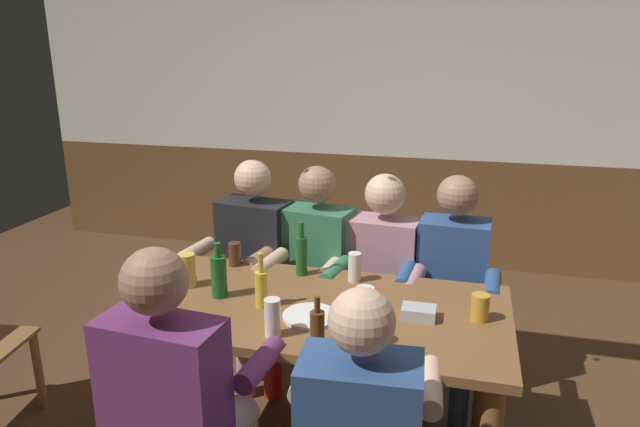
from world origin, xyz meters
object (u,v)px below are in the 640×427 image
(dining_table, at_px, (316,329))
(person_1, at_px, (312,266))
(pint_glass_5, at_px, (187,270))
(bottle_1, at_px, (261,287))
(pint_glass_4, at_px, (365,300))
(pint_glass_1, at_px, (355,267))
(pint_glass_6, at_px, (480,307))
(bottle_0, at_px, (219,275))
(pint_glass_0, at_px, (366,329))
(person_4, at_px, (177,395))
(bottle_2, at_px, (317,329))
(person_3, at_px, (451,280))
(pint_glass_7, at_px, (169,270))
(pint_glass_3, at_px, (272,318))
(pint_glass_2, at_px, (235,254))
(plate_0, at_px, (310,316))
(person_2, at_px, (379,276))
(condiment_caddy, at_px, (419,313))
(person_0, at_px, (249,259))
(bottle_3, at_px, (301,254))

(dining_table, relative_size, person_1, 1.34)
(pint_glass_5, bearing_deg, bottle_1, -15.88)
(dining_table, relative_size, pint_glass_4, 14.06)
(pint_glass_1, distance_m, pint_glass_6, 0.63)
(bottle_0, xyz_separation_m, pint_glass_5, (-0.19, 0.07, -0.02))
(pint_glass_0, bearing_deg, person_4, -147.49)
(bottle_1, xyz_separation_m, bottle_2, (0.32, -0.29, -0.01))
(person_3, distance_m, pint_glass_7, 1.43)
(pint_glass_6, bearing_deg, pint_glass_3, -156.58)
(person_4, relative_size, pint_glass_2, 10.44)
(plate_0, height_order, bottle_0, bottle_0)
(person_2, relative_size, condiment_caddy, 8.60)
(pint_glass_5, distance_m, pint_glass_6, 1.32)
(condiment_caddy, bearing_deg, pint_glass_0, -123.55)
(bottle_1, xyz_separation_m, pint_glass_0, (0.49, -0.21, -0.03))
(person_0, xyz_separation_m, person_3, (1.12, 0.00, -0.01))
(bottle_3, height_order, pint_glass_7, bottle_3)
(person_0, height_order, pint_glass_5, person_0)
(bottle_3, bearing_deg, pint_glass_2, 175.30)
(person_2, height_order, condiment_caddy, person_2)
(person_3, distance_m, condiment_caddy, 0.68)
(plate_0, distance_m, pint_glass_3, 0.22)
(bottle_1, relative_size, pint_glass_6, 2.16)
(plate_0, bearing_deg, person_2, 77.41)
(person_4, bearing_deg, pint_glass_5, 118.75)
(bottle_2, distance_m, pint_glass_0, 0.19)
(person_2, xyz_separation_m, bottle_0, (-0.62, -0.66, 0.21))
(person_3, relative_size, bottle_2, 5.73)
(dining_table, xyz_separation_m, pint_glass_4, (0.22, -0.02, 0.18))
(person_4, distance_m, pint_glass_6, 1.23)
(person_1, distance_m, bottle_1, 0.74)
(pint_glass_0, bearing_deg, bottle_1, 157.26)
(pint_glass_1, height_order, pint_glass_4, pint_glass_1)
(person_2, distance_m, pint_glass_3, 1.00)
(bottle_2, bearing_deg, pint_glass_3, 163.62)
(bottle_0, relative_size, pint_glass_2, 2.11)
(pint_glass_2, relative_size, pint_glass_3, 0.78)
(bottle_3, bearing_deg, pint_glass_5, -150.54)
(person_4, relative_size, bottle_3, 4.68)
(person_1, distance_m, pint_glass_0, 1.05)
(pint_glass_4, bearing_deg, pint_glass_7, 174.29)
(bottle_3, height_order, pint_glass_4, bottle_3)
(pint_glass_1, bearing_deg, bottle_0, -149.61)
(person_3, relative_size, bottle_0, 4.80)
(pint_glass_3, bearing_deg, pint_glass_5, 147.18)
(person_2, bearing_deg, pint_glass_7, 36.97)
(pint_glass_6, bearing_deg, bottle_3, 161.61)
(dining_table, height_order, bottle_3, bottle_3)
(condiment_caddy, height_order, bottle_1, bottle_1)
(dining_table, bearing_deg, person_2, 74.48)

